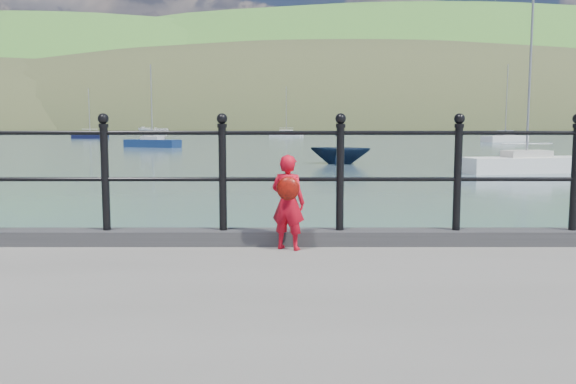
{
  "coord_description": "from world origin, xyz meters",
  "views": [
    {
      "loc": [
        0.06,
        -6.34,
        2.26
      ],
      "look_at": [
        0.07,
        -0.2,
        1.55
      ],
      "focal_mm": 38.0,
      "sensor_mm": 36.0,
      "label": 1
    }
  ],
  "objects_px": {
    "sailboat_port": "(152,144)",
    "sailboat_deep": "(286,134)",
    "sailboat_far": "(505,139)",
    "railing": "(281,165)",
    "launch_white": "(154,135)",
    "sailboat_near": "(526,165)",
    "launch_navy": "(340,148)",
    "sailboat_left": "(90,136)",
    "child": "(288,201)"
  },
  "relations": [
    {
      "from": "child",
      "to": "launch_navy",
      "type": "bearing_deg",
      "value": -72.45
    },
    {
      "from": "sailboat_port",
      "to": "sailboat_near",
      "type": "distance_m",
      "value": 35.85
    },
    {
      "from": "launch_navy",
      "to": "sailboat_left",
      "type": "xyz_separation_m",
      "value": [
        -30.04,
        51.1,
        -0.52
      ]
    },
    {
      "from": "sailboat_near",
      "to": "sailboat_deep",
      "type": "height_order",
      "value": "sailboat_deep"
    },
    {
      "from": "child",
      "to": "launch_navy",
      "type": "relative_size",
      "value": 0.29
    },
    {
      "from": "sailboat_port",
      "to": "sailboat_deep",
      "type": "xyz_separation_m",
      "value": [
        11.92,
        46.74,
        0.0
      ]
    },
    {
      "from": "launch_navy",
      "to": "launch_white",
      "type": "bearing_deg",
      "value": 45.4
    },
    {
      "from": "sailboat_far",
      "to": "sailboat_left",
      "type": "relative_size",
      "value": 1.29
    },
    {
      "from": "railing",
      "to": "launch_white",
      "type": "xyz_separation_m",
      "value": [
        -13.62,
        56.45,
        -0.92
      ]
    },
    {
      "from": "sailboat_port",
      "to": "railing",
      "type": "bearing_deg",
      "value": -54.0
    },
    {
      "from": "sailboat_deep",
      "to": "launch_navy",
      "type": "bearing_deg",
      "value": -64.89
    },
    {
      "from": "sailboat_near",
      "to": "sailboat_left",
      "type": "relative_size",
      "value": 1.12
    },
    {
      "from": "railing",
      "to": "sailboat_port",
      "type": "xyz_separation_m",
      "value": [
        -12.09,
        48.65,
        -1.48
      ]
    },
    {
      "from": "railing",
      "to": "child",
      "type": "relative_size",
      "value": 19.24
    },
    {
      "from": "child",
      "to": "sailboat_far",
      "type": "bearing_deg",
      "value": -87.73
    },
    {
      "from": "launch_navy",
      "to": "sailboat_deep",
      "type": "distance_m",
      "value": 68.66
    },
    {
      "from": "railing",
      "to": "sailboat_left",
      "type": "relative_size",
      "value": 2.58
    },
    {
      "from": "launch_white",
      "to": "sailboat_left",
      "type": "xyz_separation_m",
      "value": [
        -13.52,
        21.45,
        -0.56
      ]
    },
    {
      "from": "launch_navy",
      "to": "sailboat_far",
      "type": "height_order",
      "value": "sailboat_far"
    },
    {
      "from": "launch_navy",
      "to": "sailboat_far",
      "type": "distance_m",
      "value": 43.37
    },
    {
      "from": "sailboat_far",
      "to": "sailboat_near",
      "type": "distance_m",
      "value": 45.39
    },
    {
      "from": "child",
      "to": "launch_white",
      "type": "bearing_deg",
      "value": -52.89
    },
    {
      "from": "sailboat_far",
      "to": "sailboat_port",
      "type": "distance_m",
      "value": 40.26
    },
    {
      "from": "sailboat_near",
      "to": "sailboat_left",
      "type": "height_order",
      "value": "sailboat_near"
    },
    {
      "from": "sailboat_far",
      "to": "railing",
      "type": "bearing_deg",
      "value": -143.35
    },
    {
      "from": "sailboat_near",
      "to": "launch_navy",
      "type": "bearing_deg",
      "value": 132.07
    },
    {
      "from": "launch_white",
      "to": "sailboat_left",
      "type": "distance_m",
      "value": 25.36
    },
    {
      "from": "sailboat_near",
      "to": "railing",
      "type": "bearing_deg",
      "value": -128.48
    },
    {
      "from": "railing",
      "to": "sailboat_far",
      "type": "xyz_separation_m",
      "value": [
        25.11,
        64.06,
        -1.48
      ]
    },
    {
      "from": "sailboat_deep",
      "to": "sailboat_near",
      "type": "bearing_deg",
      "value": -59.11
    },
    {
      "from": "sailboat_near",
      "to": "sailboat_deep",
      "type": "bearing_deg",
      "value": 86.94
    },
    {
      "from": "sailboat_port",
      "to": "sailboat_deep",
      "type": "relative_size",
      "value": 0.91
    },
    {
      "from": "launch_white",
      "to": "sailboat_port",
      "type": "relative_size",
      "value": 0.62
    },
    {
      "from": "railing",
      "to": "sailboat_far",
      "type": "bearing_deg",
      "value": 68.6
    },
    {
      "from": "railing",
      "to": "sailboat_left",
      "type": "xyz_separation_m",
      "value": [
        -27.14,
        77.9,
        -1.48
      ]
    },
    {
      "from": "sailboat_left",
      "to": "launch_white",
      "type": "bearing_deg",
      "value": -55.15
    },
    {
      "from": "child",
      "to": "sailboat_near",
      "type": "xyz_separation_m",
      "value": [
        10.67,
        21.26,
        -1.14
      ]
    },
    {
      "from": "launch_navy",
      "to": "sailboat_far",
      "type": "relative_size",
      "value": 0.36
    },
    {
      "from": "sailboat_port",
      "to": "child",
      "type": "bearing_deg",
      "value": -54.0
    },
    {
      "from": "sailboat_far",
      "to": "sailboat_left",
      "type": "distance_m",
      "value": 54.05
    },
    {
      "from": "sailboat_near",
      "to": "sailboat_deep",
      "type": "distance_m",
      "value": 75.18
    },
    {
      "from": "sailboat_left",
      "to": "sailboat_deep",
      "type": "height_order",
      "value": "sailboat_deep"
    },
    {
      "from": "child",
      "to": "sailboat_near",
      "type": "height_order",
      "value": "sailboat_near"
    },
    {
      "from": "sailboat_far",
      "to": "sailboat_near",
      "type": "xyz_separation_m",
      "value": [
        -14.37,
        -43.06,
        -0.0
      ]
    },
    {
      "from": "launch_navy",
      "to": "sailboat_deep",
      "type": "height_order",
      "value": "sailboat_deep"
    },
    {
      "from": "launch_white",
      "to": "railing",
      "type": "bearing_deg",
      "value": -55.95
    },
    {
      "from": "launch_white",
      "to": "sailboat_far",
      "type": "relative_size",
      "value": 0.52
    },
    {
      "from": "child",
      "to": "sailboat_port",
      "type": "height_order",
      "value": "sailboat_port"
    },
    {
      "from": "sailboat_near",
      "to": "launch_white",
      "type": "bearing_deg",
      "value": 113.09
    },
    {
      "from": "launch_white",
      "to": "sailboat_port",
      "type": "height_order",
      "value": "sailboat_port"
    }
  ]
}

